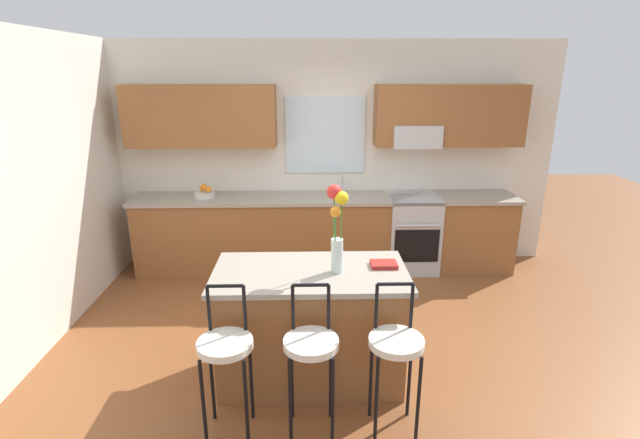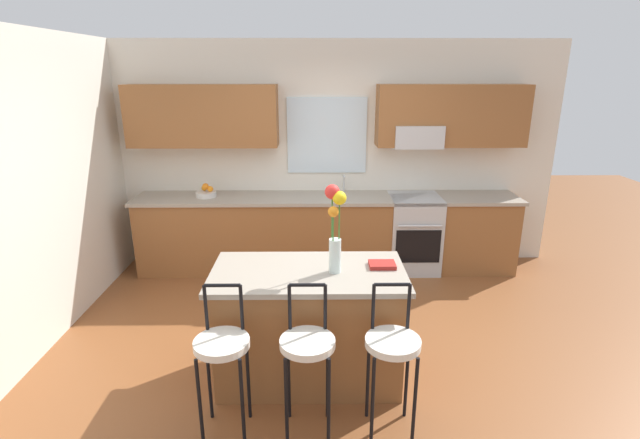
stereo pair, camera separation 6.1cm
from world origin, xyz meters
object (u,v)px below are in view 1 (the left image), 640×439
kitchen_island (311,325)px  fruit_bowl_oranges (204,193)px  oven_range (412,233)px  flower_vase (337,223)px  bar_stool_near (226,350)px  bar_stool_far (396,348)px  cookbook (384,264)px  bar_stool_middle (311,349)px

kitchen_island → fruit_bowl_oranges: (-1.24, 2.16, 0.50)m
oven_range → flower_vase: flower_vase is taller
bar_stool_near → bar_stool_far: 1.10m
bar_stool_near → kitchen_island: bearing=47.4°
oven_range → bar_stool_near: size_ratio=0.88×
bar_stool_near → flower_vase: flower_vase is taller
fruit_bowl_oranges → cookbook: bearing=-49.3°
bar_stool_far → fruit_bowl_oranges: bearing=122.9°
bar_stool_middle → cookbook: size_ratio=5.21×
oven_range → kitchen_island: bearing=-120.3°
bar_stool_near → flower_vase: bearing=38.1°
bar_stool_middle → bar_stool_far: (0.55, 0.00, 0.00)m
flower_vase → oven_range: bearing=63.9°
bar_stool_near → flower_vase: size_ratio=1.58×
bar_stool_near → fruit_bowl_oranges: (-0.69, 2.76, 0.33)m
kitchen_island → bar_stool_near: 0.83m
bar_stool_near → cookbook: bar_stool_near is taller
cookbook → fruit_bowl_oranges: 2.76m
oven_range → kitchen_island: 2.47m
fruit_bowl_oranges → bar_stool_middle: bearing=-65.8°
bar_stool_middle → oven_range: bearing=65.5°
bar_stool_far → flower_vase: size_ratio=1.58×
fruit_bowl_oranges → bar_stool_near: bearing=-76.0°
oven_range → flower_vase: bearing=-116.1°
bar_stool_far → cookbook: 0.73m
oven_range → bar_stool_far: size_ratio=0.88×
bar_stool_far → kitchen_island: bearing=132.6°
flower_vase → fruit_bowl_oranges: size_ratio=2.75×
oven_range → fruit_bowl_oranges: fruit_bowl_oranges is taller
flower_vase → bar_stool_far: bearing=-58.6°
oven_range → cookbook: 2.23m
bar_stool_near → bar_stool_far: (1.10, 0.00, 0.00)m
oven_range → fruit_bowl_oranges: (-2.48, 0.03, 0.51)m
oven_range → cookbook: (-0.68, -2.06, 0.48)m
oven_range → flower_vase: size_ratio=1.39×
bar_stool_near → bar_stool_middle: same height
cookbook → bar_stool_middle: bearing=-130.2°
cookbook → oven_range: bearing=71.7°
bar_stool_middle → cookbook: bearing=49.8°
oven_range → cookbook: cookbook is taller
kitchen_island → fruit_bowl_oranges: 2.54m
kitchen_island → bar_stool_near: size_ratio=1.40×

